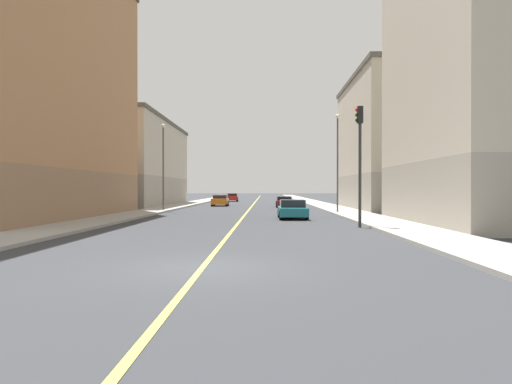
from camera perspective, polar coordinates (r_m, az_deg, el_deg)
The scene contains 15 objects.
ground_plane at distance 11.87m, azimuth -6.85°, elevation -9.59°, with size 400.00×400.00×0.00m, color #313438.
sidewalk_left at distance 61.00m, azimuth 7.82°, elevation -1.47°, with size 3.14×168.00×0.15m, color #9E9B93.
sidewalk_right at distance 61.47m, azimuth -8.39°, elevation -1.46°, with size 3.14×168.00×0.15m, color #9E9B93.
lane_center_stripe at distance 60.63m, azimuth -0.31°, elevation -1.54°, with size 0.16×154.00×0.01m, color #E5D14C.
building_left_near at distance 30.50m, azimuth 29.89°, elevation 15.37°, with size 11.38×14.55×19.91m.
building_left_mid at distance 47.09m, azimuth 18.76°, elevation 5.90°, with size 11.38×17.16×13.16m.
building_right_corner at distance 35.62m, azimuth -28.82°, elevation 12.99°, with size 11.38×22.03×19.69m.
building_right_midblock at distance 57.78m, azimuth -16.31°, elevation 3.55°, with size 11.38×24.06×10.48m.
traffic_light_left_near at distance 24.38m, azimuth 13.12°, elevation 5.28°, with size 0.40×0.32×6.44m.
street_lamp_left_near at distance 37.94m, azimuth 10.40°, elevation 4.85°, with size 0.36×0.36×8.15m.
street_lamp_right_near at distance 41.40m, azimuth -11.78°, elevation 4.23°, with size 0.36×0.36×7.81m.
car_red at distance 73.12m, azimuth -3.02°, elevation -0.70°, with size 1.83×3.95×1.32m.
car_teal at distance 30.81m, azimuth 4.68°, elevation -2.26°, with size 1.97×4.01×1.31m.
car_maroon at distance 50.42m, azimuth 3.62°, elevation -1.25°, with size 1.89×4.13×1.21m.
car_orange at distance 53.98m, azimuth -4.61°, elevation -1.11°, with size 1.93×3.96×1.31m.
Camera 1 is at (1.65, -11.57, 2.06)m, focal length 31.27 mm.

